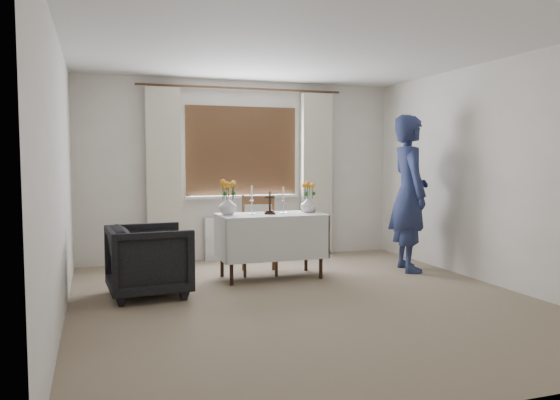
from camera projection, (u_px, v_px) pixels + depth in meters
The scene contains 12 objects.
ground at pixel (306, 301), 5.43m from camera, with size 5.00×5.00×0.00m, color gray.
altar_table at pixel (271, 246), 6.46m from camera, with size 1.24×0.64×0.76m, color white.
wooden_chair at pixel (259, 235), 6.69m from camera, with size 0.44×0.44×0.96m, color #4E361A, non-canonical shape.
armchair at pixel (149, 260), 5.60m from camera, with size 0.79×0.81×0.74m, color black.
person at pixel (409, 193), 6.85m from camera, with size 0.71×0.47×1.96m, color navy.
radiator at pixel (243, 238), 7.70m from camera, with size 1.10×0.10×0.60m, color silver.
wooden_cross at pixel (270, 203), 6.39m from camera, with size 0.13×0.09×0.27m, color black, non-canonical shape.
candlestick_left at pixel (252, 200), 6.37m from camera, with size 0.10×0.10×0.34m, color white, non-canonical shape.
candlestick_right at pixel (283, 200), 6.48m from camera, with size 0.09×0.09×0.32m, color white, non-canonical shape.
flower_vase_left at pixel (228, 206), 6.32m from camera, with size 0.21×0.21×0.22m, color silver.
flower_vase_right at pixel (308, 204), 6.60m from camera, with size 0.19×0.19×0.20m, color silver.
wicker_basket at pixel (308, 209), 6.71m from camera, with size 0.17×0.17×0.07m, color brown.
Camera 1 is at (-1.96, -4.98, 1.41)m, focal length 35.00 mm.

